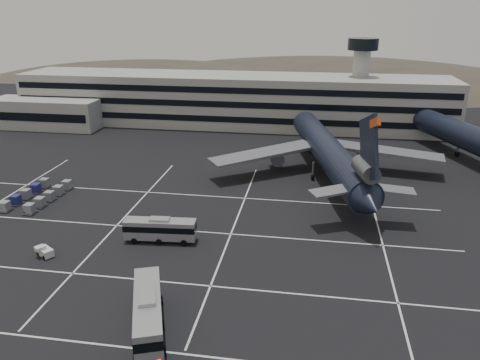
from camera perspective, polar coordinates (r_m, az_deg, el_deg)
name	(u,v)px	position (r m, az deg, el deg)	size (l,w,h in m)	color
ground	(145,240)	(69.82, -11.53, -7.23)	(260.00, 260.00, 0.00)	black
lane_markings	(153,239)	(70.11, -10.60, -7.04)	(90.00, 55.62, 0.01)	silver
terminal	(221,100)	(133.68, -2.35, 9.66)	(125.00, 26.00, 24.00)	gray
hills	(304,103)	(231.80, 7.80, 9.34)	(352.00, 180.00, 44.00)	#38332B
trijet_main	(329,152)	(92.92, 10.76, 3.39)	(46.32, 57.23, 18.08)	black
trijet_far	(463,134)	(114.48, 25.56, 5.05)	(27.94, 55.75, 18.08)	black
bus_near	(148,311)	(51.15, -11.15, -15.37)	(6.82, 12.40, 4.30)	#9D9FA5
bus_far	(160,229)	(68.36, -9.71, -5.86)	(10.47, 3.29, 3.64)	#9D9FA5
tug_b	(46,252)	(69.36, -22.62, -8.05)	(2.87, 2.60, 1.59)	silver
uld_cluster	(38,195)	(89.27, -23.44, -1.71)	(7.08, 13.49, 1.72)	#2D2D30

